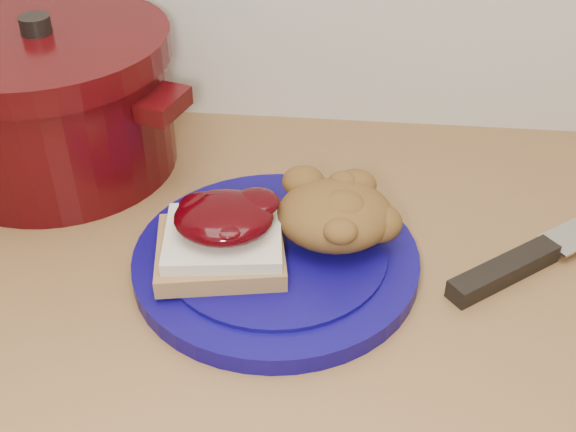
# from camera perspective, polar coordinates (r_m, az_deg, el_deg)

# --- Properties ---
(plate) EXTENTS (0.31, 0.31, 0.02)m
(plate) POSITION_cam_1_polar(r_m,az_deg,el_deg) (0.72, -0.95, -3.49)
(plate) COLOR #0C0553
(plate) RESTS_ON wood_countertop
(sandwich) EXTENTS (0.14, 0.13, 0.06)m
(sandwich) POSITION_cam_1_polar(r_m,az_deg,el_deg) (0.69, -5.21, -1.54)
(sandwich) COLOR olive
(sandwich) RESTS_ON plate
(stuffing_mound) EXTENTS (0.12, 0.11, 0.06)m
(stuffing_mound) POSITION_cam_1_polar(r_m,az_deg,el_deg) (0.71, 3.74, 0.07)
(stuffing_mound) COLOR brown
(stuffing_mound) RESTS_ON plate
(chef_knife) EXTENTS (0.30, 0.24, 0.02)m
(chef_knife) POSITION_cam_1_polar(r_m,az_deg,el_deg) (0.77, 19.13, -2.85)
(chef_knife) COLOR black
(chef_knife) RESTS_ON wood_countertop
(dutch_oven) EXTENTS (0.36, 0.36, 0.18)m
(dutch_oven) POSITION_cam_1_polar(r_m,az_deg,el_deg) (0.89, -18.17, 8.71)
(dutch_oven) COLOR #370507
(dutch_oven) RESTS_ON wood_countertop
(pepper_grinder) EXTENTS (0.06, 0.06, 0.12)m
(pepper_grinder) POSITION_cam_1_polar(r_m,az_deg,el_deg) (0.91, -19.99, 7.33)
(pepper_grinder) COLOR black
(pepper_grinder) RESTS_ON wood_countertop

